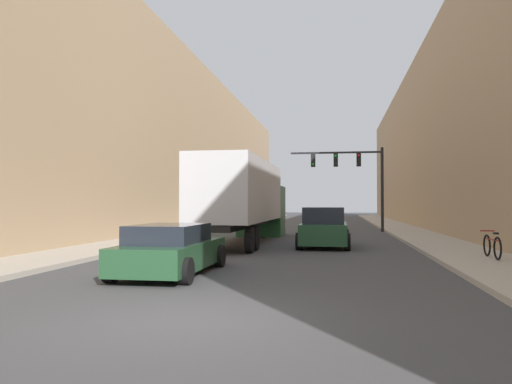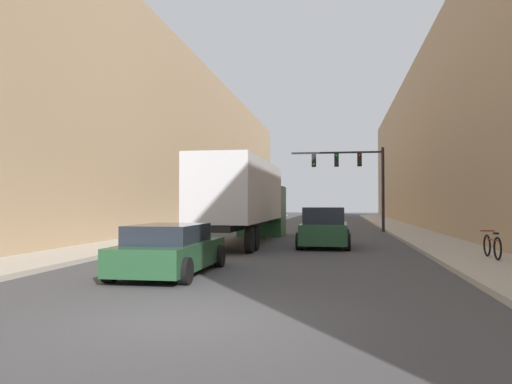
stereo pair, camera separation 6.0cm
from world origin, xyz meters
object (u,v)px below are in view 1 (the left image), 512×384
at_px(suv_car, 324,228).
at_px(parked_bicycle, 492,246).
at_px(sedan_car, 171,250).
at_px(semi_truck, 246,198).
at_px(traffic_signal_gantry, 356,171).

xyz_separation_m(suv_car, parked_bicycle, (5.43, -5.05, -0.28)).
relative_size(sedan_car, suv_car, 1.04).
relative_size(semi_truck, suv_car, 2.87).
bearing_deg(sedan_car, parked_bicycle, 23.61).
bearing_deg(sedan_car, semi_truck, 90.14).
distance_m(traffic_signal_gantry, parked_bicycle, 18.29).
relative_size(semi_truck, parked_bicycle, 7.01).
relative_size(suv_car, traffic_signal_gantry, 0.71).
xyz_separation_m(sedan_car, suv_car, (3.80, 9.08, 0.17)).
height_order(semi_truck, sedan_car, semi_truck).
bearing_deg(suv_car, sedan_car, -112.71).
height_order(sedan_car, suv_car, suv_car).
bearing_deg(traffic_signal_gantry, parked_bicycle, -78.30).
bearing_deg(semi_truck, traffic_signal_gantry, 62.02).
height_order(sedan_car, traffic_signal_gantry, traffic_signal_gantry).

